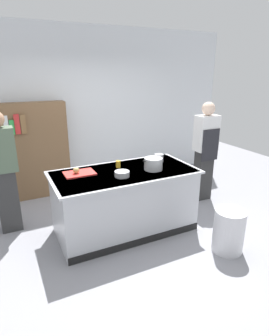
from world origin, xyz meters
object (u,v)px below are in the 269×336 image
(onion, at_px, (76,170))
(juice_cup, at_px, (118,164))
(person_guest, at_px, (4,170))
(sauce_pan, at_px, (159,158))
(trash_bin, at_px, (229,231))
(stock_pot, at_px, (153,164))
(bookshelf, at_px, (36,151))
(person_chef, at_px, (205,150))
(mixing_bowl, at_px, (122,174))

(onion, bearing_deg, juice_cup, 2.68)
(person_guest, bearing_deg, sauce_pan, 73.53)
(trash_bin, bearing_deg, stock_pot, 121.84)
(bookshelf, bearing_deg, juice_cup, -60.76)
(juice_cup, relative_size, trash_bin, 0.18)
(sauce_pan, relative_size, bookshelf, 0.12)
(trash_bin, distance_m, person_guest, 3.09)
(person_chef, bearing_deg, mixing_bowl, 124.44)
(onion, xyz_separation_m, juice_cup, (0.61, 0.03, -0.01))
(stock_pot, distance_m, person_chef, 1.39)
(stock_pot, distance_m, sauce_pan, 0.40)
(bookshelf, bearing_deg, sauce_pan, -45.70)
(onion, height_order, stock_pot, stock_pot)
(juice_cup, distance_m, person_guest, 1.57)
(onion, distance_m, mixing_bowl, 0.61)
(stock_pot, height_order, person_chef, person_chef)
(sauce_pan, distance_m, person_chef, 1.05)
(trash_bin, relative_size, bookshelf, 0.33)
(mixing_bowl, height_order, bookshelf, bookshelf)
(sauce_pan, xyz_separation_m, person_chef, (1.03, 0.17, -0.04))
(trash_bin, height_order, person_chef, person_chef)
(juice_cup, distance_m, person_chef, 1.71)
(person_chef, bearing_deg, sauce_pan, 117.68)
(trash_bin, bearing_deg, bookshelf, 123.53)
(juice_cup, height_order, bookshelf, bookshelf)
(stock_pot, distance_m, trash_bin, 1.31)
(stock_pot, xyz_separation_m, mixing_bowl, (-0.50, -0.06, -0.05))
(onion, relative_size, sauce_pan, 0.41)
(juice_cup, bearing_deg, mixing_bowl, -105.42)
(juice_cup, distance_m, trash_bin, 1.71)
(juice_cup, xyz_separation_m, person_guest, (-1.47, 0.54, -0.04))
(person_guest, bearing_deg, trash_bin, 51.89)
(person_chef, xyz_separation_m, bookshelf, (-2.60, 1.43, -0.06))
(onion, bearing_deg, bookshelf, 99.93)
(sauce_pan, relative_size, trash_bin, 0.37)
(trash_bin, bearing_deg, mixing_bowl, 140.83)
(sauce_pan, xyz_separation_m, person_guest, (-2.14, 0.54, -0.04))
(person_guest, bearing_deg, onion, 54.03)
(mixing_bowl, height_order, person_guest, person_guest)
(trash_bin, bearing_deg, person_guest, 144.06)
(trash_bin, height_order, bookshelf, bookshelf)
(onion, bearing_deg, stock_pot, -14.84)
(person_chef, bearing_deg, stock_pot, 128.04)
(onion, distance_m, bookshelf, 1.66)
(onion, distance_m, juice_cup, 0.61)
(stock_pot, bearing_deg, trash_bin, -58.16)
(stock_pot, relative_size, person_chef, 0.19)
(stock_pot, bearing_deg, person_chef, 19.95)
(mixing_bowl, distance_m, person_chef, 1.88)
(mixing_bowl, bearing_deg, stock_pot, 6.38)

